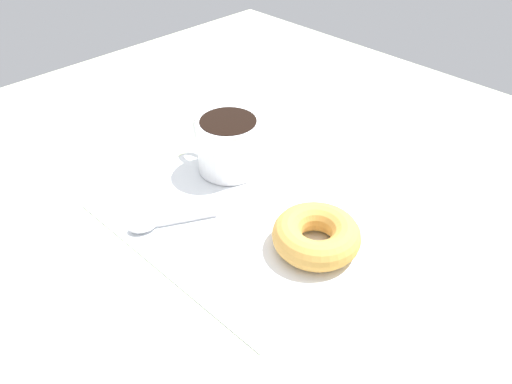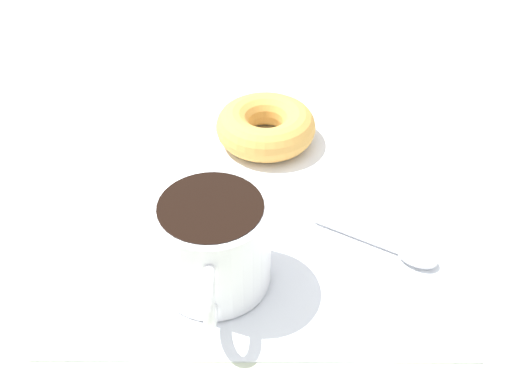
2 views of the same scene
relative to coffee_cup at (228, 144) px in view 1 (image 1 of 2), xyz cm
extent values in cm
cube|color=beige|center=(-6.82, 4.00, -5.61)|extent=(120.00, 120.00, 2.00)
cube|color=white|center=(-9.29, 3.25, -4.46)|extent=(35.56, 35.56, 0.30)
cylinder|color=white|center=(-0.17, -0.01, -0.20)|extent=(9.59, 9.59, 8.22)
cylinder|color=black|center=(-0.17, -0.01, 3.71)|extent=(8.39, 8.39, 0.60)
torus|color=white|center=(5.07, 0.27, -0.20)|extent=(5.54, 1.19, 5.50)
torus|color=gold|center=(-20.83, 3.89, -2.41)|extent=(11.20, 11.20, 3.79)
ellipsoid|color=silver|center=(-2.63, 17.85, -3.86)|extent=(3.82, 4.31, 0.90)
cylinder|color=silver|center=(-5.24, 13.01, -4.03)|extent=(4.86, 8.33, 0.56)
camera|label=1|loc=(-48.29, 41.68, 40.19)|focal=35.00mm
camera|label=2|loc=(32.59, 4.54, 33.47)|focal=40.00mm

